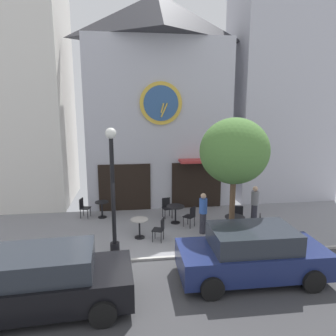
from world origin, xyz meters
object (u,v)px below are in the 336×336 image
at_px(cafe_table_center, 139,225).
at_px(parked_car_black, 44,281).
at_px(street_lamp, 113,192).
at_px(cafe_chair_under_awning, 167,206).
at_px(cafe_table_rightmost, 102,207).
at_px(parked_car_navy, 252,253).
at_px(cafe_table_near_curb, 175,210).
at_px(cafe_chair_outer, 160,228).
at_px(cafe_chair_corner, 238,215).
at_px(cafe_chair_by_entrance, 83,206).
at_px(pedestrian_grey, 255,204).
at_px(cafe_chair_curbside, 191,215).
at_px(pedestrian_blue, 203,213).
at_px(street_tree, 234,152).
at_px(cafe_chair_left_end, 257,224).
at_px(cafe_table_center_right, 235,221).

height_order(cafe_table_center, parked_car_black, parked_car_black).
height_order(street_lamp, cafe_chair_under_awning, street_lamp).
height_order(street_lamp, parked_car_black, street_lamp).
relative_size(cafe_table_rightmost, parked_car_black, 0.17).
bearing_deg(parked_car_navy, cafe_table_near_curb, 108.54).
bearing_deg(cafe_chair_under_awning, cafe_table_near_curb, -69.50).
bearing_deg(cafe_chair_outer, cafe_chair_corner, 15.51).
relative_size(cafe_chair_by_entrance, cafe_chair_outer, 1.00).
distance_m(cafe_chair_under_awning, pedestrian_grey, 3.91).
bearing_deg(cafe_chair_curbside, pedestrian_blue, -63.14).
height_order(street_tree, cafe_chair_under_awning, street_tree).
distance_m(cafe_chair_by_entrance, cafe_chair_under_awning, 3.82).
xyz_separation_m(cafe_chair_left_end, parked_car_navy, (-1.39, -2.78, 0.23)).
bearing_deg(pedestrian_blue, parked_car_navy, -79.43).
distance_m(cafe_chair_under_awning, parked_car_navy, 5.69).
bearing_deg(cafe_chair_under_awning, parked_car_black, -122.03).
height_order(street_tree, cafe_chair_outer, street_tree).
distance_m(cafe_chair_curbside, pedestrian_blue, 0.85).
bearing_deg(parked_car_navy, cafe_table_rightmost, 129.95).
relative_size(cafe_table_near_curb, cafe_chair_outer, 0.87).
xyz_separation_m(street_tree, parked_car_navy, (-0.15, -2.22, -2.71)).
relative_size(cafe_chair_corner, parked_car_navy, 0.21).
relative_size(pedestrian_blue, parked_car_navy, 0.39).
height_order(cafe_table_near_curb, cafe_table_center_right, cafe_table_near_curb).
bearing_deg(street_tree, cafe_chair_corner, 61.23).
height_order(cafe_chair_under_awning, parked_car_navy, parked_car_navy).
distance_m(cafe_table_center_right, pedestrian_grey, 1.71).
relative_size(cafe_chair_by_entrance, pedestrian_blue, 0.54).
bearing_deg(cafe_table_center, cafe_chair_corner, 7.26).
height_order(cafe_chair_by_entrance, cafe_chair_curbside, same).
distance_m(cafe_table_rightmost, cafe_chair_under_awning, 2.97).
height_order(street_tree, parked_car_navy, street_tree).
height_order(pedestrian_grey, parked_car_black, pedestrian_grey).
relative_size(street_tree, cafe_chair_by_entrance, 5.17).
bearing_deg(cafe_chair_under_awning, cafe_chair_by_entrance, 173.05).
xyz_separation_m(cafe_table_center_right, cafe_chair_corner, (0.43, 0.75, -0.03)).
xyz_separation_m(cafe_table_rightmost, cafe_chair_outer, (2.38, -2.88, 0.03)).
xyz_separation_m(cafe_table_rightmost, cafe_table_near_curb, (3.24, -1.11, 0.07)).
bearing_deg(cafe_chair_left_end, cafe_table_center, 173.98).
height_order(cafe_table_center_right, cafe_chair_under_awning, cafe_chair_under_awning).
bearing_deg(cafe_table_center, cafe_table_near_curb, 39.85).
bearing_deg(cafe_chair_left_end, pedestrian_blue, 163.80).
xyz_separation_m(pedestrian_blue, pedestrian_grey, (2.48, 0.78, 0.00)).
bearing_deg(cafe_chair_under_awning, pedestrian_blue, -59.14).
relative_size(street_lamp, pedestrian_grey, 2.60).
bearing_deg(pedestrian_blue, cafe_table_center_right, -14.92).
height_order(cafe_chair_curbside, cafe_chair_outer, same).
bearing_deg(street_lamp, cafe_chair_by_entrance, 112.83).
bearing_deg(cafe_chair_corner, cafe_table_near_curb, 162.21).
bearing_deg(cafe_chair_corner, cafe_chair_outer, -164.49).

